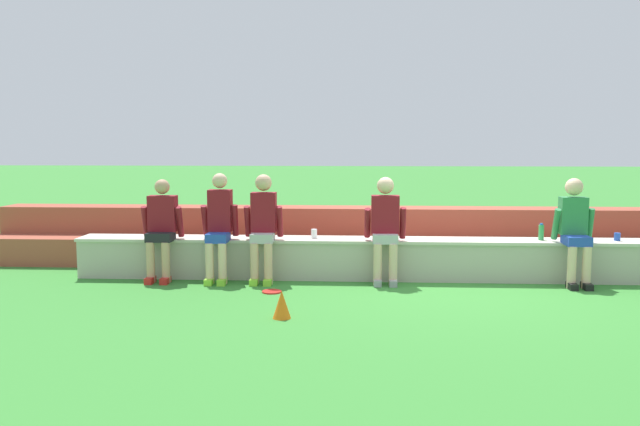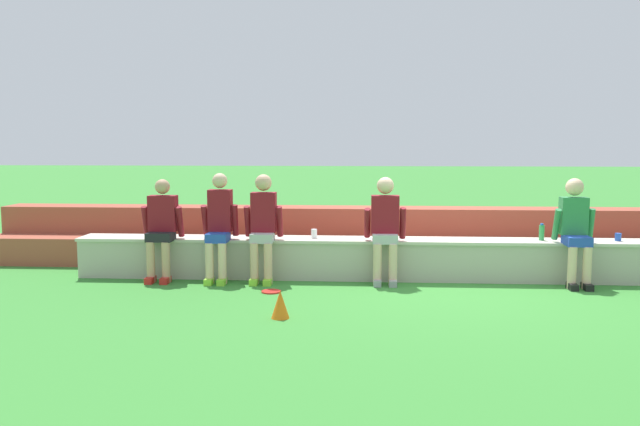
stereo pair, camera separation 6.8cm
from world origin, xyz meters
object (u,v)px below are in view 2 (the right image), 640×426
person_right_of_center (385,225)px  frisbee (271,292)px  plastic_cup_middle (314,234)px  person_left_of_center (219,224)px  sports_cone (280,304)px  plastic_cup_left_end (618,237)px  person_far_left (162,226)px  person_far_right (575,228)px  person_center (263,224)px  water_bottle_center_gap (542,232)px

person_right_of_center → frisbee: person_right_of_center is taller
person_right_of_center → plastic_cup_middle: person_right_of_center is taller
person_left_of_center → frisbee: person_left_of_center is taller
person_right_of_center → sports_cone: 2.25m
person_left_of_center → plastic_cup_left_end: 5.29m
person_far_left → plastic_cup_middle: 2.05m
person_far_right → frisbee: 3.98m
person_right_of_center → frisbee: size_ratio=5.75×
person_left_of_center → plastic_cup_middle: 1.29m
person_far_right → plastic_cup_middle: bearing=175.5°
frisbee → person_center: bearing=106.7°
person_far_right → sports_cone: size_ratio=4.63×
person_far_right → water_bottle_center_gap: size_ratio=6.15×
plastic_cup_middle → sports_cone: bearing=-95.6°
water_bottle_center_gap → person_far_right: bearing=-37.5°
person_far_right → plastic_cup_left_end: bearing=23.1°
person_far_left → person_center: person_center is taller
person_center → water_bottle_center_gap: person_center is taller
person_right_of_center → person_far_left: bearing=-179.9°
plastic_cup_left_end → frisbee: size_ratio=0.43×
water_bottle_center_gap → sports_cone: 3.89m
person_far_left → person_right_of_center: bearing=0.1°
plastic_cup_middle → person_far_right: bearing=-4.5°
person_far_right → plastic_cup_left_end: size_ratio=13.43×
person_right_of_center → plastic_cup_left_end: size_ratio=13.51×
plastic_cup_middle → sports_cone: plastic_cup_middle is taller
person_center → person_far_left: bearing=180.0°
person_left_of_center → person_right_of_center: person_left_of_center is taller
water_bottle_center_gap → plastic_cup_middle: size_ratio=1.81×
frisbee → person_far_left: bearing=157.6°
person_center → sports_cone: (0.45, -1.82, -0.62)m
plastic_cup_middle → water_bottle_center_gap: bearing=0.1°
person_right_of_center → person_far_right: person_right_of_center is taller
sports_cone → person_left_of_center: bearing=119.8°
person_far_right → sports_cone: (-3.59, -1.82, -0.60)m
person_left_of_center → water_bottle_center_gap: bearing=3.6°
person_far_left → person_right_of_center: person_right_of_center is taller
person_far_right → person_center: bearing=-179.9°
plastic_cup_middle → plastic_cup_left_end: size_ratio=1.21×
frisbee → water_bottle_center_gap: bearing=14.7°
person_far_left → person_center: (1.37, -0.00, 0.04)m
plastic_cup_left_end → person_far_right: bearing=-156.9°
person_center → plastic_cup_middle: bearing=22.1°
person_right_of_center → sports_cone: person_right_of_center is taller
water_bottle_center_gap → frisbee: bearing=-165.3°
person_center → water_bottle_center_gap: (3.70, 0.27, -0.12)m
person_left_of_center → frisbee: bearing=-39.6°
water_bottle_center_gap → frisbee: water_bottle_center_gap is taller
water_bottle_center_gap → plastic_cup_left_end: size_ratio=2.18×
person_far_left → person_left_of_center: 0.78m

